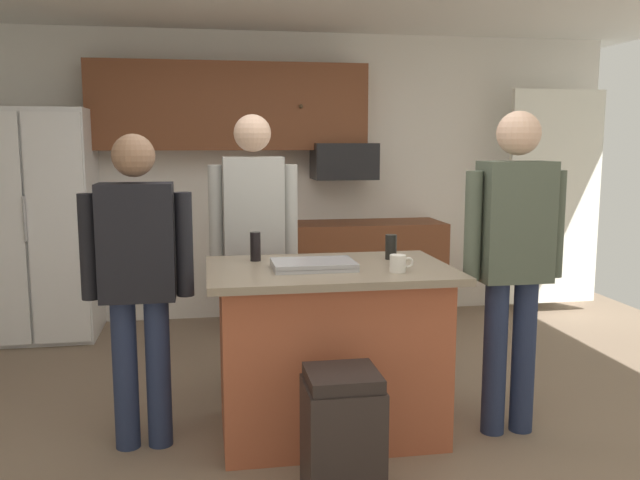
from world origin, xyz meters
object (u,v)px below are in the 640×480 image
refrigerator (38,225)px  person_guest_right (138,271)px  glass_dark_ale (391,247)px  mug_ceramic_white (398,263)px  serving_tray (313,265)px  kitchen_island (329,349)px  person_guest_left (514,250)px  person_host_foreground (254,232)px  microwave_over_range (344,161)px  trash_bin (342,437)px  tumbler_amber (255,247)px

refrigerator → person_guest_right: bearing=-65.8°
glass_dark_ale → mug_ceramic_white: 0.39m
mug_ceramic_white → serving_tray: mug_ceramic_white is taller
glass_dark_ale → mug_ceramic_white: (-0.07, -0.38, -0.03)m
glass_dark_ale → person_guest_right: bearing=-172.5°
kitchen_island → person_guest_left: 1.15m
person_host_foreground → kitchen_island: bearing=-0.0°
person_guest_left → serving_tray: size_ratio=4.06×
microwave_over_range → trash_bin: (-0.65, -3.09, -1.15)m
microwave_over_range → serving_tray: bearing=-105.5°
tumbler_amber → serving_tray: bearing=-44.8°
tumbler_amber → trash_bin: (0.31, -0.97, -0.73)m
tumbler_amber → mug_ceramic_white: tumbler_amber is taller
microwave_over_range → serving_tray: (-0.67, -2.40, -0.48)m
refrigerator → serving_tray: bearing=-49.8°
kitchen_island → tumbler_amber: (-0.38, 0.25, 0.55)m
serving_tray → mug_ceramic_white: bearing=-21.9°
kitchen_island → serving_tray: bearing=-156.6°
person_guest_right → glass_dark_ale: bearing=6.7°
person_guest_left → glass_dark_ale: bearing=-20.2°
glass_dark_ale → mug_ceramic_white: glass_dark_ale is taller
microwave_over_range → serving_tray: size_ratio=1.27×
microwave_over_range → tumbler_amber: 2.36m
kitchen_island → tumbler_amber: size_ratio=7.99×
microwave_over_range → person_guest_right: person_guest_right is taller
trash_bin → person_guest_left: bearing=27.6°
glass_dark_ale → mug_ceramic_white: size_ratio=1.12×
refrigerator → glass_dark_ale: bearing=-40.5°
glass_dark_ale → tumbler_amber: 0.78m
refrigerator → trash_bin: size_ratio=3.10×
microwave_over_range → person_guest_left: person_guest_left is taller
person_guest_right → mug_ceramic_white: person_guest_right is taller
serving_tray → trash_bin: serving_tray is taller
mug_ceramic_white → trash_bin: 0.95m
refrigerator → person_guest_right: size_ratio=1.14×
microwave_over_range → tumbler_amber: size_ratio=3.38×
glass_dark_ale → mug_ceramic_white: bearing=-100.1°
person_guest_left → glass_dark_ale: 0.69m
tumbler_amber → glass_dark_ale: bearing=-5.5°
microwave_over_range → mug_ceramic_white: 2.63m
microwave_over_range → glass_dark_ale: (-0.18, -2.19, -0.43)m
kitchen_island → trash_bin: size_ratio=2.17×
refrigerator → person_guest_right: refrigerator is taller
refrigerator → mug_ceramic_white: 3.40m
person_host_foreground → person_guest_right: person_host_foreground is taller
microwave_over_range → person_guest_left: (0.42, -2.53, -0.41)m
refrigerator → person_guest_left: (3.02, -2.42, 0.10)m
tumbler_amber → person_host_foreground: bearing=86.9°
kitchen_island → person_guest_right: size_ratio=0.80×
refrigerator → mug_ceramic_white: bearing=-46.2°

